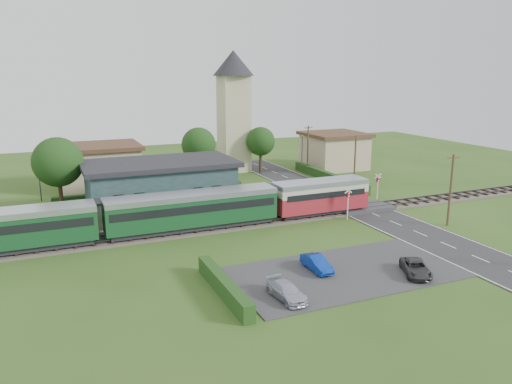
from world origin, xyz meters
name	(u,v)px	position (x,y,z in m)	size (l,w,h in m)	color
ground	(289,226)	(0.00, 0.00, 0.00)	(120.00, 120.00, 0.00)	#2D4C19
railway_track	(280,219)	(0.00, 2.00, 0.11)	(76.00, 3.20, 0.49)	#4C443D
road	(374,214)	(10.00, 0.00, 0.03)	(6.00, 70.00, 0.05)	#28282B
car_park	(344,272)	(-1.50, -12.00, 0.04)	(17.00, 9.00, 0.08)	#333335
crossing_deck	(363,208)	(10.00, 2.00, 0.23)	(6.20, 3.40, 0.45)	#333335
platform	(175,221)	(-10.00, 5.20, 0.23)	(30.00, 3.00, 0.45)	gray
equipment_hut	(89,215)	(-18.00, 5.20, 1.75)	(2.30, 2.30, 2.55)	#C0B990
station_building	(160,185)	(-10.00, 10.99, 2.69)	(16.00, 9.00, 5.30)	#1C3E3D
train	(159,213)	(-12.21, 2.00, 2.18)	(43.20, 2.90, 3.40)	#232328
church_tower	(234,102)	(5.00, 28.00, 10.23)	(6.00, 6.00, 17.60)	#C0B990
house_west	(98,165)	(-15.00, 25.00, 2.79)	(10.80, 8.80, 5.50)	tan
house_east	(334,150)	(20.00, 24.00, 2.80)	(8.80, 8.80, 5.50)	tan
hedge_carpark	(224,286)	(-11.00, -12.00, 0.60)	(0.80, 9.00, 1.20)	#193814
hedge_roadside	(329,177)	(14.20, 16.00, 0.60)	(0.80, 18.00, 1.20)	#193814
hedge_station	(153,194)	(-10.00, 15.50, 0.65)	(22.00, 0.80, 1.30)	#193814
tree_a	(58,162)	(-20.00, 14.00, 5.38)	(5.20, 5.20, 8.00)	#332316
tree_b	(199,145)	(-2.00, 23.00, 5.02)	(4.60, 4.60, 7.34)	#332316
tree_c	(261,142)	(8.00, 25.00, 4.65)	(4.20, 4.20, 6.78)	#332316
utility_pole_b	(451,189)	(14.20, -6.00, 3.63)	(1.40, 0.22, 7.00)	#473321
utility_pole_c	(355,162)	(14.20, 10.00, 3.63)	(1.40, 0.22, 7.00)	#473321
utility_pole_d	(308,149)	(14.20, 22.00, 3.63)	(1.40, 0.22, 7.00)	#473321
crossing_signal_near	(348,199)	(6.40, -0.41, 2.14)	(0.84, 0.28, 3.28)	silver
crossing_signal_far	(378,183)	(13.60, 4.39, 2.14)	(0.84, 0.28, 3.28)	silver
streetlamp_west	(39,175)	(-22.00, 20.00, 3.04)	(0.30, 0.30, 5.15)	#3F3F47
streetlamp_east	(302,147)	(16.00, 27.00, 3.04)	(0.30, 0.30, 5.15)	#3F3F47
car_on_road	(314,184)	(10.17, 12.85, 0.59)	(1.27, 3.16, 1.08)	#05149E
car_park_blue	(317,263)	(-3.24, -10.88, 0.63)	(1.16, 3.34, 1.10)	#0C32A1
car_park_silver	(286,291)	(-7.50, -14.33, 0.61)	(1.49, 3.66, 1.06)	#B1B4CA
car_park_dark	(416,268)	(3.00, -14.50, 0.59)	(1.70, 3.69, 1.03)	#373738
pedestrian_near	(256,200)	(-1.17, 5.52, 1.39)	(0.69, 0.45, 1.89)	gray
pedestrian_far	(133,214)	(-13.98, 5.09, 1.41)	(0.93, 0.72, 1.91)	gray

